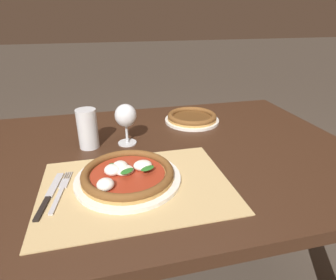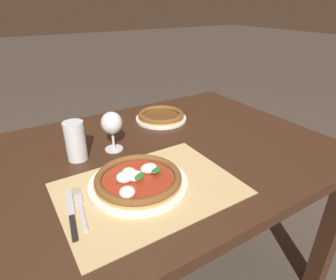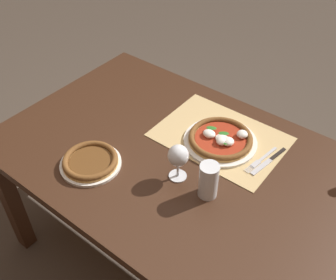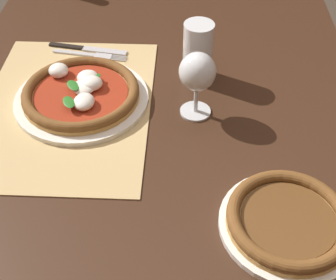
# 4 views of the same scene
# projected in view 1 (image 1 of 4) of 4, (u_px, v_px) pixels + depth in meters

# --- Properties ---
(dining_table) EXTENTS (1.46, 0.98, 0.74)m
(dining_table) POSITION_uv_depth(u_px,v_px,m) (156.00, 173.00, 1.04)
(dining_table) COLOR #382114
(dining_table) RESTS_ON ground
(paper_placemat) EXTENTS (0.54, 0.39, 0.00)m
(paper_placemat) POSITION_uv_depth(u_px,v_px,m) (136.00, 186.00, 0.80)
(paper_placemat) COLOR tan
(paper_placemat) RESTS_ON dining_table
(pizza_near) EXTENTS (0.31, 0.31, 0.05)m
(pizza_near) POSITION_uv_depth(u_px,v_px,m) (127.00, 175.00, 0.82)
(pizza_near) COLOR silver
(pizza_near) RESTS_ON paper_placemat
(pizza_far) EXTENTS (0.24, 0.24, 0.04)m
(pizza_far) POSITION_uv_depth(u_px,v_px,m) (192.00, 118.00, 1.27)
(pizza_far) COLOR silver
(pizza_far) RESTS_ON dining_table
(wine_glass) EXTENTS (0.08, 0.08, 0.16)m
(wine_glass) POSITION_uv_depth(u_px,v_px,m) (126.00, 117.00, 1.02)
(wine_glass) COLOR silver
(wine_glass) RESTS_ON dining_table
(pint_glass) EXTENTS (0.07, 0.07, 0.15)m
(pint_glass) POSITION_uv_depth(u_px,v_px,m) (88.00, 129.00, 1.01)
(pint_glass) COLOR silver
(pint_glass) RESTS_ON dining_table
(fork) EXTENTS (0.05, 0.20, 0.00)m
(fork) POSITION_uv_depth(u_px,v_px,m) (61.00, 191.00, 0.78)
(fork) COLOR #B7B7BC
(fork) RESTS_ON paper_placemat
(knife) EXTENTS (0.05, 0.21, 0.01)m
(knife) POSITION_uv_depth(u_px,v_px,m) (50.00, 194.00, 0.76)
(knife) COLOR black
(knife) RESTS_ON paper_placemat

